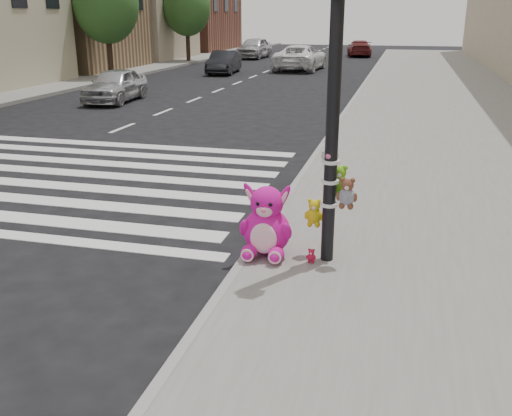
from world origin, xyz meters
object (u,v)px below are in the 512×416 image
(signal_pole, at_px, (334,134))
(red_teddy, at_px, (311,256))
(car_silver_far, at_px, (115,85))
(car_white_near, at_px, (300,58))
(pink_bunny, at_px, (266,226))
(car_dark_far, at_px, (224,62))

(signal_pole, height_order, red_teddy, signal_pole)
(signal_pole, distance_m, car_silver_far, 16.33)
(red_teddy, relative_size, car_white_near, 0.04)
(pink_bunny, bearing_deg, signal_pole, 1.47)
(red_teddy, bearing_deg, signal_pole, 46.90)
(signal_pole, xyz_separation_m, car_dark_far, (-9.12, 24.40, -1.16))
(car_silver_far, distance_m, car_white_near, 15.23)
(pink_bunny, xyz_separation_m, car_white_near, (-4.54, 27.63, 0.19))
(car_silver_far, bearing_deg, pink_bunny, -59.59)
(signal_pole, xyz_separation_m, car_white_near, (-5.36, 27.57, -1.06))
(pink_bunny, xyz_separation_m, car_silver_far, (-9.00, 13.06, 0.08))
(signal_pole, xyz_separation_m, red_teddy, (-0.19, -0.18, -1.55))
(signal_pole, bearing_deg, pink_bunny, -175.88)
(car_white_near, bearing_deg, car_silver_far, 75.29)
(signal_pole, bearing_deg, car_white_near, 101.00)
(pink_bunny, distance_m, red_teddy, 0.70)
(pink_bunny, relative_size, car_white_near, 0.19)
(car_dark_far, bearing_deg, car_silver_far, -99.08)
(car_silver_far, distance_m, car_dark_far, 11.42)
(car_dark_far, bearing_deg, red_teddy, -75.64)
(car_dark_far, xyz_separation_m, car_white_near, (3.76, 3.17, 0.10))
(signal_pole, distance_m, car_dark_far, 26.07)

